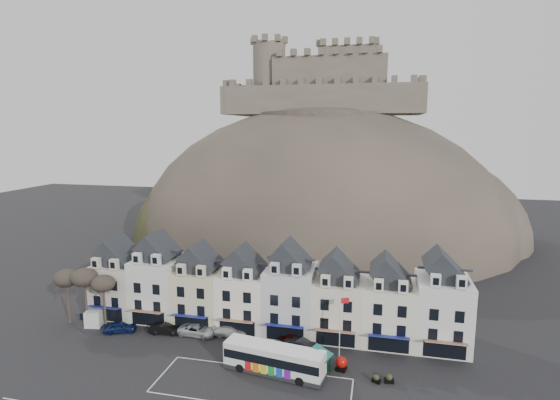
# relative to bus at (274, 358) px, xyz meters

# --- Properties ---
(ground) EXTENTS (300.00, 300.00, 0.00)m
(ground) POSITION_rel_bus_xyz_m (-3.77, -4.24, -1.88)
(ground) COLOR black
(ground) RESTS_ON ground
(coach_bay_markings) EXTENTS (22.00, 7.50, 0.01)m
(coach_bay_markings) POSITION_rel_bus_xyz_m (-1.77, -2.99, -1.88)
(coach_bay_markings) COLOR silver
(coach_bay_markings) RESTS_ON ground
(townhouse_terrace) EXTENTS (54.40, 9.35, 11.80)m
(townhouse_terrace) POSITION_rel_bus_xyz_m (-3.63, 11.73, 3.42)
(townhouse_terrace) COLOR beige
(townhouse_terrace) RESTS_ON ground
(castle_hill) EXTENTS (100.00, 76.00, 68.00)m
(castle_hill) POSITION_rel_bus_xyz_m (-2.52, 64.71, -1.78)
(castle_hill) COLOR #39332C
(castle_hill) RESTS_ON ground
(castle) EXTENTS (50.20, 22.20, 22.00)m
(castle) POSITION_rel_bus_xyz_m (-3.26, 71.69, 38.31)
(castle) COLOR brown
(castle) RESTS_ON ground
(tree_left_far) EXTENTS (3.61, 3.61, 8.24)m
(tree_left_far) POSITION_rel_bus_xyz_m (-32.77, 6.26, 5.01)
(tree_left_far) COLOR #3B2E25
(tree_left_far) RESTS_ON ground
(tree_left_mid) EXTENTS (3.78, 3.78, 8.64)m
(tree_left_mid) POSITION_rel_bus_xyz_m (-29.77, 6.26, 5.36)
(tree_left_mid) COLOR #3B2E25
(tree_left_mid) RESTS_ON ground
(tree_left_near) EXTENTS (3.43, 3.43, 7.84)m
(tree_left_near) POSITION_rel_bus_xyz_m (-26.77, 6.26, 4.67)
(tree_left_near) COLOR #3B2E25
(tree_left_near) RESTS_ON ground
(bus) EXTENTS (12.36, 4.58, 3.41)m
(bus) POSITION_rel_bus_xyz_m (0.00, 0.00, 0.00)
(bus) COLOR #262628
(bus) RESTS_ON ground
(bus_shelter) EXTENTS (5.81, 5.81, 3.91)m
(bus_shelter) POSITION_rel_bus_xyz_m (4.92, 0.96, 1.15)
(bus_shelter) COLOR black
(bus_shelter) RESTS_ON ground
(red_buoy) EXTENTS (1.39, 1.39, 1.71)m
(red_buoy) POSITION_rel_bus_xyz_m (7.70, 2.42, -1.01)
(red_buoy) COLOR black
(red_buoy) RESTS_ON ground
(flagpole) EXTENTS (1.11, 0.48, 8.15)m
(flagpole) POSITION_rel_bus_xyz_m (7.26, 5.33, 2.77)
(flagpole) COLOR silver
(flagpole) RESTS_ON ground
(white_van) EXTENTS (3.13, 5.48, 2.36)m
(white_van) POSITION_rel_bus_xyz_m (-28.83, 7.76, -0.70)
(white_van) COLOR silver
(white_van) RESTS_ON ground
(planter_west) EXTENTS (1.11, 0.74, 1.06)m
(planter_west) POSITION_rel_bus_xyz_m (13.23, 1.00, -1.38)
(planter_west) COLOR black
(planter_west) RESTS_ON ground
(planter_east) EXTENTS (1.06, 0.81, 0.95)m
(planter_east) POSITION_rel_bus_xyz_m (11.80, 0.71, -1.43)
(planter_east) COLOR black
(planter_east) RESTS_ON ground
(car_navy) EXTENTS (4.84, 3.32, 1.53)m
(car_navy) POSITION_rel_bus_xyz_m (-23.77, 5.26, -1.12)
(car_navy) COLOR #0E1A46
(car_navy) RESTS_ON ground
(car_black) EXTENTS (4.51, 1.97, 1.44)m
(car_black) POSITION_rel_bus_xyz_m (-17.34, 6.24, -1.16)
(car_black) COLOR black
(car_black) RESTS_ON ground
(car_silver) EXTENTS (5.36, 2.70, 1.48)m
(car_silver) POSITION_rel_bus_xyz_m (-12.77, 6.86, -1.14)
(car_silver) COLOR silver
(car_silver) RESTS_ON ground
(car_white) EXTENTS (4.94, 2.38, 1.39)m
(car_white) POSITION_rel_bus_xyz_m (-8.17, 7.76, -1.19)
(car_white) COLOR silver
(car_white) RESTS_ON ground
(car_maroon) EXTENTS (4.13, 2.66, 1.31)m
(car_maroon) POSITION_rel_bus_xyz_m (1.03, 7.76, -1.23)
(car_maroon) COLOR #520804
(car_maroon) RESTS_ON ground
(car_charcoal) EXTENTS (4.76, 1.93, 1.54)m
(car_charcoal) POSITION_rel_bus_xyz_m (2.23, 5.95, -1.12)
(car_charcoal) COLOR black
(car_charcoal) RESTS_ON ground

